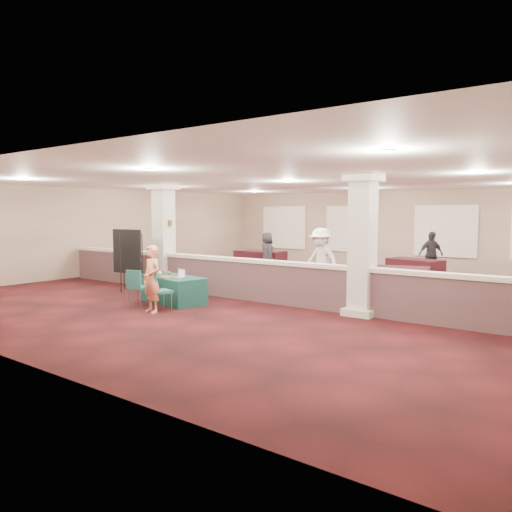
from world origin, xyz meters
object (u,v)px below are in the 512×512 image
Objects in this scene: far_table_front_right at (391,281)px; far_table_back_center at (415,270)px; far_table_front_center at (304,280)px; near_table at (174,290)px; conf_chair_side at (137,284)px; far_table_back_left at (260,261)px; attendee_b at (321,260)px; attendee_c at (431,255)px; easel_board at (127,252)px; woman at (152,279)px; attendee_a at (160,253)px; conf_chair_main at (157,288)px; attendee_d at (267,253)px; far_table_front_left at (167,264)px.

far_table_front_right is 3.54m from far_table_back_center.
near_table is at bearing -113.78° from far_table_front_center.
conf_chair_side reaches higher than far_table_front_right.
attendee_b reaches higher than far_table_back_left.
far_table_back_left is 1.19× the size of attendee_c.
easel_board is 1.17× the size of woman.
easel_board is at bearing -128.40° from far_table_back_center.
easel_board is at bearing -135.07° from attendee_b.
woman is 0.95× the size of attendee_c.
attendee_a is 0.93× the size of attendee_b.
attendee_d is (-2.25, 7.50, 0.23)m from conf_chair_main.
attendee_d is (-3.39, 2.82, 0.46)m from far_table_front_center.
far_table_front_center is 5.71m from attendee_c.
conf_chair_main reaches higher than far_table_front_left.
conf_chair_main is 6.20m from attendee_a.
conf_chair_side is 0.52× the size of far_table_front_left.
conf_chair_side is at bearing -110.15° from attendee_b.
far_table_front_center is 0.85× the size of attendee_b.
easel_board reaches higher than attendee_a.
far_table_front_left is at bearing 116.05° from easel_board.
far_table_front_right reaches higher than far_table_back_center.
far_table_front_center is at bearing 87.81° from woman.
conf_chair_side is 9.59m from far_table_back_center.
easel_board reaches higher than far_table_front_left.
far_table_back_left is 6.00m from far_table_back_center.
conf_chair_main reaches higher than far_table_front_right.
easel_board reaches higher than far_table_back_center.
easel_board is at bearing -148.61° from far_table_front_right.
attendee_b is at bearing 72.51° from near_table.
woman is 0.87× the size of far_table_back_center.
attendee_b reaches higher than attendee_c.
conf_chair_side is 6.92m from far_table_front_right.
woman is at bearing -67.75° from attendee_a.
attendee_b is (0.49, 0.15, 0.61)m from far_table_front_center.
attendee_c is at bearing 94.85° from far_table_front_right.
near_table is 4.02m from far_table_front_center.
conf_chair_main is 3.38m from easel_board.
attendee_d is (0.75, -0.57, 0.39)m from far_table_back_left.
far_table_front_right reaches higher than near_table.
far_table_back_center is 1.04× the size of attendee_a.
woman is (0.02, -0.16, 0.23)m from conf_chair_main.
easel_board is at bearing -89.73° from far_table_back_left.
far_table_back_left is at bearing 83.09° from easel_board.
easel_board reaches higher than near_table.
easel_board reaches higher than attendee_c.
far_table_front_left is (-2.51, 3.84, -0.81)m from easel_board.
conf_chair_side reaches higher than far_table_front_left.
attendee_a reaches higher than far_table_front_left.
attendee_c reaches higher than woman.
attendee_c is (1.50, 5.17, -0.11)m from attendee_b.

